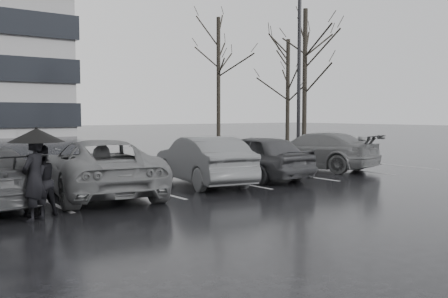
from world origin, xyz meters
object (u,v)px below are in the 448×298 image
(lamp_post, at_px, (299,65))
(pedestrian_left, at_px, (34,179))
(pedestrian_right, at_px, (40,181))
(car_main, at_px, (255,157))
(car_west_b, at_px, (98,167))
(tree_ne, at_px, (288,93))
(tree_north, at_px, (218,82))
(car_west_a, at_px, (203,160))
(tree_east, at_px, (305,80))
(car_east, at_px, (314,151))

(lamp_post, bearing_deg, pedestrian_left, -154.30)
(pedestrian_right, xyz_separation_m, lamp_post, (13.49, 6.30, 3.60))
(car_main, bearing_deg, pedestrian_right, 15.38)
(car_west_b, bearing_deg, tree_ne, -136.89)
(lamp_post, distance_m, tree_north, 11.19)
(pedestrian_left, height_order, tree_north, tree_north)
(car_west_a, distance_m, tree_north, 19.19)
(tree_north, bearing_deg, tree_east, -81.87)
(car_west_b, height_order, lamp_post, lamp_post)
(car_east, distance_m, pedestrian_right, 11.22)
(pedestrian_left, distance_m, tree_north, 24.41)
(pedestrian_left, height_order, lamp_post, lamp_post)
(car_east, relative_size, pedestrian_right, 3.29)
(pedestrian_left, relative_size, tree_ne, 0.24)
(car_main, xyz_separation_m, lamp_post, (6.11, 4.22, 3.61))
(car_main, height_order, car_east, car_main)
(lamp_post, height_order, tree_north, lamp_post)
(pedestrian_left, bearing_deg, car_west_a, 162.43)
(tree_ne, xyz_separation_m, tree_north, (-3.50, 3.00, 0.75))
(car_east, bearing_deg, lamp_post, -141.84)
(car_main, relative_size, car_west_b, 0.81)
(car_west_b, distance_m, pedestrian_right, 2.79)
(tree_ne, bearing_deg, car_west_b, -146.37)
(car_east, xyz_separation_m, tree_east, (6.80, 7.23, 3.30))
(pedestrian_left, distance_m, lamp_post, 15.58)
(pedestrian_right, bearing_deg, car_west_a, -178.12)
(car_east, bearing_deg, car_main, -3.25)
(tree_ne, height_order, tree_north, tree_north)
(pedestrian_right, bearing_deg, car_west_b, -154.67)
(car_main, bearing_deg, lamp_post, -145.76)
(car_east, bearing_deg, tree_east, -148.20)
(car_main, xyz_separation_m, pedestrian_right, (-7.38, -2.08, 0.01))
(car_west_a, xyz_separation_m, car_west_b, (-3.28, -0.05, 0.01))
(car_east, bearing_deg, tree_ne, -144.58)
(pedestrian_right, distance_m, lamp_post, 15.32)
(pedestrian_left, distance_m, tree_ne, 25.03)
(tree_east, distance_m, tree_ne, 4.74)
(car_west_b, bearing_deg, tree_north, -124.71)
(pedestrian_right, bearing_deg, car_east, 175.62)
(lamp_post, height_order, tree_ne, lamp_post)
(car_west_b, bearing_deg, car_main, -169.10)
(car_west_b, bearing_deg, pedestrian_left, 55.01)
(pedestrian_right, bearing_deg, car_main, 176.90)
(car_main, height_order, tree_ne, tree_ne)
(car_east, height_order, pedestrian_left, pedestrian_left)
(pedestrian_right, distance_m, tree_north, 24.09)
(lamp_post, relative_size, tree_ne, 1.35)
(tree_east, bearing_deg, car_main, -142.31)
(pedestrian_right, xyz_separation_m, tree_east, (17.67, 10.03, 3.27))
(car_west_b, xyz_separation_m, pedestrian_right, (-2.00, -1.95, 0.01))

